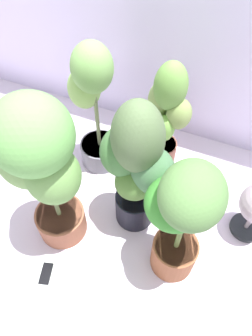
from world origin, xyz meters
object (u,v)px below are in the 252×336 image
(potted_plant_back_center, at_px, (167,114))
(potted_plant_front_right, at_px, (181,217))
(potted_plant_center, at_px, (136,164))
(potted_plant_front_left, at_px, (40,163))
(potted_plant_back_left, at_px, (94,106))
(cell_phone, at_px, (46,274))
(nutrient_bottle, at_px, (46,168))

(potted_plant_back_center, xyz_separation_m, potted_plant_front_right, (0.26, -0.63, 0.06))
(potted_plant_center, xyz_separation_m, potted_plant_front_right, (0.27, -0.18, -0.02))
(potted_plant_front_left, relative_size, potted_plant_back_center, 1.26)
(potted_plant_back_left, bearing_deg, potted_plant_center, -40.17)
(potted_plant_front_right, xyz_separation_m, cell_phone, (-0.57, -0.32, -0.48))
(potted_plant_back_center, distance_m, nutrient_bottle, 0.80)
(potted_plant_front_right, relative_size, potted_plant_back_left, 0.93)
(potted_plant_front_left, xyz_separation_m, potted_plant_back_center, (0.37, 0.68, -0.18))
(potted_plant_center, xyz_separation_m, potted_plant_back_center, (0.01, 0.45, -0.08))
(potted_plant_back_center, relative_size, nutrient_bottle, 3.07)
(potted_plant_back_left, xyz_separation_m, nutrient_bottle, (-0.22, -0.28, -0.35))
(potted_plant_front_left, bearing_deg, potted_plant_front_right, 4.27)
(potted_plant_back_center, bearing_deg, potted_plant_center, -91.56)
(nutrient_bottle, bearing_deg, potted_plant_back_center, 34.13)
(potted_plant_front_right, bearing_deg, nutrient_bottle, 166.02)
(potted_plant_front_right, xyz_separation_m, potted_plant_back_left, (-0.65, 0.49, -0.02))
(potted_plant_front_left, height_order, cell_phone, potted_plant_front_left)
(cell_phone, bearing_deg, potted_plant_front_left, 85.52)
(nutrient_bottle, bearing_deg, potted_plant_front_left, -47.86)
(potted_plant_front_left, distance_m, nutrient_bottle, 0.60)
(potted_plant_center, distance_m, nutrient_bottle, 0.72)
(potted_plant_back_left, bearing_deg, nutrient_bottle, -128.30)
(cell_phone, bearing_deg, potted_plant_front_right, 13.49)
(potted_plant_front_left, height_order, potted_plant_back_center, potted_plant_front_left)
(potted_plant_back_left, bearing_deg, potted_plant_front_left, -88.09)
(potted_plant_back_left, relative_size, nutrient_bottle, 3.48)
(potted_plant_center, relative_size, potted_plant_back_left, 1.01)
(potted_plant_center, bearing_deg, potted_plant_front_right, -33.01)
(potted_plant_front_left, relative_size, nutrient_bottle, 3.87)
(potted_plant_front_left, bearing_deg, nutrient_bottle, 132.14)
(potted_plant_front_left, xyz_separation_m, nutrient_bottle, (-0.24, 0.26, -0.49))
(cell_phone, bearing_deg, potted_plant_back_left, 79.33)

